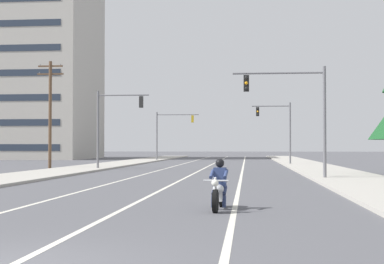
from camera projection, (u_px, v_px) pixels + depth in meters
lane_stripe_center at (209, 166)px, 53.25m from camera, size 0.16×100.00×0.01m
lane_stripe_left at (176, 166)px, 53.55m from camera, size 0.16×100.00×0.01m
lane_stripe_right at (243, 166)px, 52.94m from camera, size 0.16×100.00×0.01m
sidewalk_kerb_right at (315, 167)px, 47.39m from camera, size 4.40×110.00×0.14m
sidewalk_kerb_left at (97, 167)px, 49.19m from camera, size 4.40×110.00×0.14m
motorcycle_with_rider at (219, 189)px, 16.33m from camera, size 0.70×2.19×1.46m
traffic_signal_near_right at (297, 105)px, 30.99m from camera, size 5.07×0.37×6.20m
traffic_signal_near_left at (112, 118)px, 44.52m from camera, size 4.15×0.37×6.20m
traffic_signal_mid_right at (279, 124)px, 56.33m from camera, size 3.85×0.41×6.20m
traffic_signal_mid_left at (169, 128)px, 71.65m from camera, size 5.42×0.42×6.20m
utility_pole_left_near at (50, 111)px, 46.58m from camera, size 2.21×0.26×8.84m
apartment_building_far_left_block at (21, 68)px, 85.80m from camera, size 21.73×17.21×27.51m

